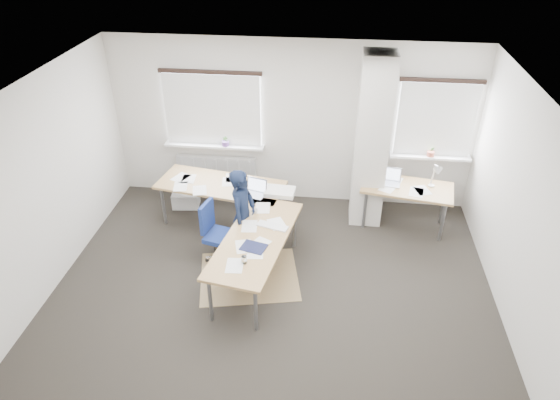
# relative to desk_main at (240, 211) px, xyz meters

# --- Properties ---
(ground) EXTENTS (6.00, 6.00, 0.00)m
(ground) POSITION_rel_desk_main_xyz_m (0.58, -0.87, -0.69)
(ground) COLOR #282420
(ground) RESTS_ON ground
(room_shell) EXTENTS (6.04, 5.04, 2.82)m
(room_shell) POSITION_rel_desk_main_xyz_m (0.76, -0.42, 1.05)
(room_shell) COLOR beige
(room_shell) RESTS_ON ground
(floor_mat) EXTENTS (1.58, 1.42, 0.01)m
(floor_mat) POSITION_rel_desk_main_xyz_m (0.22, -0.62, -0.69)
(floor_mat) COLOR #8F764E
(floor_mat) RESTS_ON ground
(white_crate) EXTENTS (0.47, 0.36, 0.27)m
(white_crate) POSITION_rel_desk_main_xyz_m (-1.18, 1.10, -0.56)
(white_crate) COLOR white
(white_crate) RESTS_ON ground
(desk_main) EXTENTS (2.40, 2.98, 0.96)m
(desk_main) POSITION_rel_desk_main_xyz_m (0.00, 0.00, 0.00)
(desk_main) COLOR #A27845
(desk_main) RESTS_ON ground
(desk_side) EXTENTS (1.50, 0.93, 1.22)m
(desk_side) POSITION_rel_desk_main_xyz_m (2.50, 0.93, -0.01)
(desk_side) COLOR #A27845
(desk_side) RESTS_ON ground
(task_chair) EXTENTS (0.53, 0.51, 0.94)m
(task_chair) POSITION_rel_desk_main_xyz_m (-0.28, -0.28, -0.43)
(task_chair) COLOR navy
(task_chair) RESTS_ON ground
(person) EXTENTS (0.45, 0.59, 1.45)m
(person) POSITION_rel_desk_main_xyz_m (0.07, -0.16, 0.03)
(person) COLOR black
(person) RESTS_ON ground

